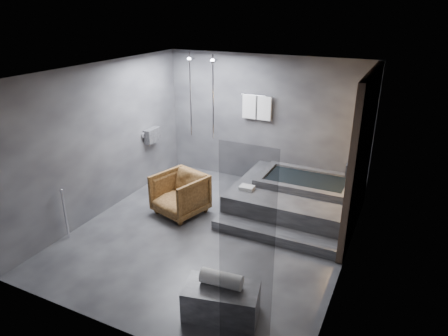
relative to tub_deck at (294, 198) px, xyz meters
The scene contains 7 objects.
room 2.02m from the tub_deck, 118.47° to the right, with size 5.00×5.04×2.82m.
tub_deck is the anchor object (origin of this frame).
tub_step 1.19m from the tub_deck, 90.00° to the right, with size 2.20×0.36×0.18m, color #2E2E30.
concrete_bench 3.16m from the tub_deck, 90.37° to the right, with size 0.94×0.52×0.42m, color #353638.
driftwood_chair 2.20m from the tub_deck, 151.24° to the right, with size 0.85×0.88×0.80m, color #402610.
rolled_towel 3.13m from the tub_deck, 90.70° to the right, with size 0.20×0.20×0.54m, color white.
deck_towel 0.98m from the tub_deck, 146.54° to the right, with size 0.27×0.20×0.07m, color silver.
Camera 1 is at (2.83, -5.36, 3.73)m, focal length 32.00 mm.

